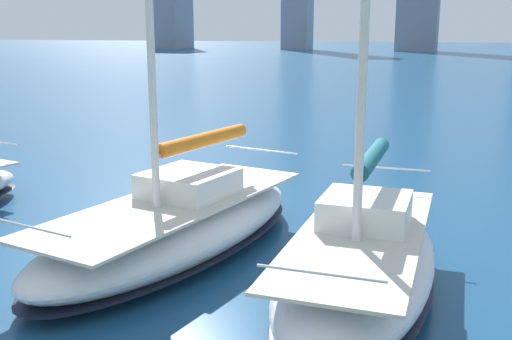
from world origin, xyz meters
The scene contains 2 objects.
sailboat_teal centered at (-2.07, -6.59, 0.74)m, with size 2.88×7.26×11.41m.
sailboat_orange centered at (2.13, -7.36, 0.69)m, with size 4.26×8.69×10.58m.
Camera 1 is at (-3.98, 3.75, 4.80)m, focal length 42.00 mm.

